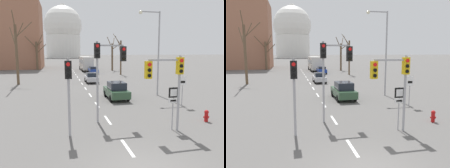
# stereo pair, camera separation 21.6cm
# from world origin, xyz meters

# --- Properties ---
(lane_stripe_0) EXTENTS (0.16, 2.00, 0.01)m
(lane_stripe_0) POSITION_xyz_m (0.00, 2.20, 0.00)
(lane_stripe_0) COLOR silver
(lane_stripe_0) RESTS_ON ground_plane
(lane_stripe_1) EXTENTS (0.16, 2.00, 0.01)m
(lane_stripe_1) POSITION_xyz_m (0.00, 6.70, 0.00)
(lane_stripe_1) COLOR silver
(lane_stripe_1) RESTS_ON ground_plane
(lane_stripe_2) EXTENTS (0.16, 2.00, 0.01)m
(lane_stripe_2) POSITION_xyz_m (0.00, 11.20, 0.00)
(lane_stripe_2) COLOR silver
(lane_stripe_2) RESTS_ON ground_plane
(lane_stripe_3) EXTENTS (0.16, 2.00, 0.01)m
(lane_stripe_3) POSITION_xyz_m (0.00, 15.70, 0.00)
(lane_stripe_3) COLOR silver
(lane_stripe_3) RESTS_ON ground_plane
(lane_stripe_4) EXTENTS (0.16, 2.00, 0.01)m
(lane_stripe_4) POSITION_xyz_m (0.00, 20.20, 0.00)
(lane_stripe_4) COLOR silver
(lane_stripe_4) RESTS_ON ground_plane
(lane_stripe_5) EXTENTS (0.16, 2.00, 0.01)m
(lane_stripe_5) POSITION_xyz_m (0.00, 24.70, 0.00)
(lane_stripe_5) COLOR silver
(lane_stripe_5) RESTS_ON ground_plane
(lane_stripe_6) EXTENTS (0.16, 2.00, 0.01)m
(lane_stripe_6) POSITION_xyz_m (0.00, 29.20, 0.00)
(lane_stripe_6) COLOR silver
(lane_stripe_6) RESTS_ON ground_plane
(lane_stripe_7) EXTENTS (0.16, 2.00, 0.01)m
(lane_stripe_7) POSITION_xyz_m (0.00, 33.70, 0.00)
(lane_stripe_7) COLOR silver
(lane_stripe_7) RESTS_ON ground_plane
(lane_stripe_8) EXTENTS (0.16, 2.00, 0.01)m
(lane_stripe_8) POSITION_xyz_m (0.00, 38.20, 0.00)
(lane_stripe_8) COLOR silver
(lane_stripe_8) RESTS_ON ground_plane
(lane_stripe_9) EXTENTS (0.16, 2.00, 0.01)m
(lane_stripe_9) POSITION_xyz_m (0.00, 42.70, 0.00)
(lane_stripe_9) COLOR silver
(lane_stripe_9) RESTS_ON ground_plane
(lane_stripe_10) EXTENTS (0.16, 2.00, 0.01)m
(lane_stripe_10) POSITION_xyz_m (0.00, 47.20, 0.00)
(lane_stripe_10) COLOR silver
(lane_stripe_10) RESTS_ON ground_plane
(lane_stripe_11) EXTENTS (0.16, 2.00, 0.01)m
(lane_stripe_11) POSITION_xyz_m (0.00, 51.70, 0.00)
(lane_stripe_11) COLOR silver
(lane_stripe_11) RESTS_ON ground_plane
(traffic_signal_near_right) EXTENTS (2.26, 0.34, 4.40)m
(traffic_signal_near_right) POSITION_xyz_m (2.86, 3.76, 3.33)
(traffic_signal_near_right) COLOR #9E9EA3
(traffic_signal_near_right) RESTS_ON ground_plane
(traffic_signal_centre_tall) EXTENTS (2.08, 0.34, 5.26)m
(traffic_signal_centre_tall) POSITION_xyz_m (-0.15, 6.40, 3.99)
(traffic_signal_centre_tall) COLOR #9E9EA3
(traffic_signal_centre_tall) RESTS_ON ground_plane
(traffic_signal_near_left) EXTENTS (0.36, 0.34, 4.24)m
(traffic_signal_near_left) POSITION_xyz_m (-2.63, 4.35, 2.98)
(traffic_signal_near_left) COLOR #9E9EA3
(traffic_signal_near_left) RESTS_ON ground_plane
(route_sign_post) EXTENTS (0.60, 0.08, 2.60)m
(route_sign_post) POSITION_xyz_m (3.35, 4.00, 1.78)
(route_sign_post) COLOR #9E9EA3
(route_sign_post) RESTS_ON ground_plane
(speed_limit_sign) EXTENTS (0.60, 0.08, 2.64)m
(speed_limit_sign) POSITION_xyz_m (6.94, 8.95, 1.79)
(speed_limit_sign) COLOR #9E9EA3
(speed_limit_sign) RESTS_ON ground_plane
(fire_hydrant) EXTENTS (0.40, 0.34, 0.79)m
(fire_hydrant) POSITION_xyz_m (6.32, 4.87, 0.43)
(fire_hydrant) COLOR #B21414
(fire_hydrant) RESTS_ON ground_plane
(street_lamp_right) EXTENTS (2.33, 0.36, 8.72)m
(street_lamp_right) POSITION_xyz_m (6.62, 13.97, 5.33)
(street_lamp_right) COLOR #9E9EA3
(street_lamp_right) RESTS_ON ground_plane
(sedan_near_left) EXTENTS (1.88, 4.19, 1.70)m
(sedan_near_left) POSITION_xyz_m (2.26, 13.18, 0.85)
(sedan_near_left) COLOR #2D4C33
(sedan_near_left) RESTS_ON ground_plane
(sedan_near_right) EXTENTS (1.81, 3.98, 1.53)m
(sedan_near_right) POSITION_xyz_m (1.50, 25.46, 0.78)
(sedan_near_right) COLOR #B7B7BC
(sedan_near_right) RESTS_ON ground_plane
(sedan_mid_centre) EXTENTS (1.84, 4.41, 1.56)m
(sedan_mid_centre) POSITION_xyz_m (3.80, 39.32, 0.82)
(sedan_mid_centre) COLOR navy
(sedan_mid_centre) RESTS_ON ground_plane
(city_bus) EXTENTS (2.66, 10.80, 3.48)m
(city_bus) POSITION_xyz_m (3.22, 47.84, 2.05)
(city_bus) COLOR beige
(city_bus) RESTS_ON ground_plane
(bare_tree_left_near) EXTENTS (5.31, 2.27, 9.24)m
(bare_tree_left_near) POSITION_xyz_m (-8.86, 52.75, 4.24)
(bare_tree_left_near) COLOR brown
(bare_tree_left_near) RESTS_ON ground_plane
(bare_tree_right_near) EXTENTS (1.49, 4.30, 8.42)m
(bare_tree_right_near) POSITION_xyz_m (8.93, 35.80, 3.96)
(bare_tree_right_near) COLOR brown
(bare_tree_right_near) RESTS_ON ground_plane
(bare_tree_left_far) EXTENTS (3.32, 5.41, 9.78)m
(bare_tree_left_far) POSITION_xyz_m (-8.96, 25.98, 4.82)
(bare_tree_left_far) COLOR brown
(bare_tree_left_far) RESTS_ON ground_plane
(bare_tree_right_far) EXTENTS (3.79, 5.04, 8.35)m
(bare_tree_right_far) POSITION_xyz_m (9.79, 46.62, 3.97)
(bare_tree_right_far) COLOR brown
(bare_tree_right_far) RESTS_ON ground_plane
(capitol_dome) EXTENTS (30.77, 30.77, 43.47)m
(capitol_dome) POSITION_xyz_m (0.00, 180.98, 21.17)
(capitol_dome) COLOR silver
(capitol_dome) RESTS_ON ground_plane
(apartment_block_left) EXTENTS (18.00, 14.00, 18.64)m
(apartment_block_left) POSITION_xyz_m (-17.14, 60.92, 9.32)
(apartment_block_left) COLOR #9E664C
(apartment_block_left) RESTS_ON ground_plane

